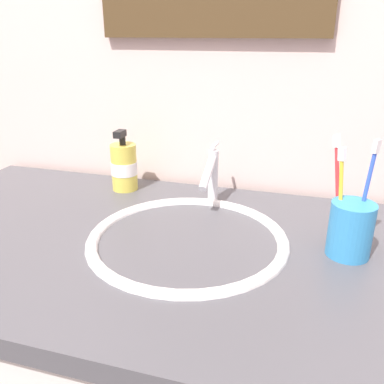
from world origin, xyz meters
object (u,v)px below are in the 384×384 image
object	(u,v)px
toothbrush_yellow	(341,193)
toothbrush_blue	(366,190)
soap_dispenser	(124,167)
toothbrush_cup	(350,230)
faucet	(212,174)
toothbrush_red	(337,185)

from	to	relation	value
toothbrush_yellow	toothbrush_blue	xyz separation A→B (m)	(0.04, 0.01, 0.01)
toothbrush_yellow	toothbrush_blue	distance (m)	0.04
toothbrush_yellow	toothbrush_blue	size ratio (longest dim) A/B	0.93
soap_dispenser	toothbrush_cup	bearing A→B (deg)	-19.69
faucet	toothbrush_blue	bearing A→B (deg)	-24.33
toothbrush_red	soap_dispenser	size ratio (longest dim) A/B	1.32
toothbrush_cup	toothbrush_yellow	size ratio (longest dim) A/B	0.53
toothbrush_yellow	toothbrush_red	bearing A→B (deg)	103.19
toothbrush_cup	toothbrush_blue	distance (m)	0.08
toothbrush_red	toothbrush_blue	bearing A→B (deg)	-19.80
faucet	soap_dispenser	world-z (taller)	soap_dispenser
toothbrush_blue	soap_dispenser	bearing A→B (deg)	162.74
faucet	toothbrush_cup	size ratio (longest dim) A/B	1.40
faucet	soap_dispenser	bearing A→B (deg)	172.99
toothbrush_yellow	toothbrush_red	size ratio (longest dim) A/B	0.93
toothbrush_cup	toothbrush_yellow	bearing A→B (deg)	152.18
toothbrush_red	soap_dispenser	world-z (taller)	toothbrush_red
toothbrush_blue	toothbrush_red	bearing A→B (deg)	160.20
faucet	toothbrush_red	distance (m)	0.30
toothbrush_cup	soap_dispenser	distance (m)	0.57
faucet	toothbrush_red	world-z (taller)	toothbrush_red
faucet	toothbrush_blue	distance (m)	0.35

